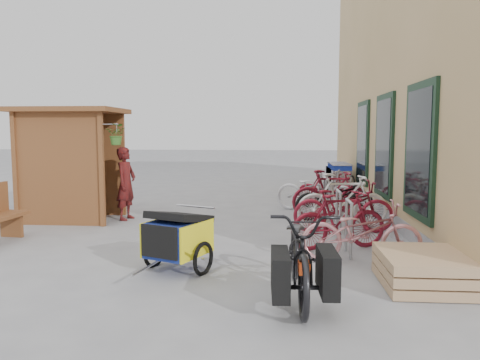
# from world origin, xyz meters

# --- Properties ---
(ground) EXTENTS (80.00, 80.00, 0.00)m
(ground) POSITION_xyz_m (0.00, 0.00, 0.00)
(ground) COLOR #999A9C
(kiosk) EXTENTS (2.49, 1.65, 2.40)m
(kiosk) POSITION_xyz_m (-3.28, 2.47, 1.55)
(kiosk) COLOR brown
(kiosk) RESTS_ON ground
(bike_rack) EXTENTS (0.05, 5.35, 0.86)m
(bike_rack) POSITION_xyz_m (2.30, 2.40, 0.52)
(bike_rack) COLOR #A5A8AD
(bike_rack) RESTS_ON ground
(pallet_stack) EXTENTS (1.00, 1.20, 0.40)m
(pallet_stack) POSITION_xyz_m (3.00, -1.40, 0.21)
(pallet_stack) COLOR tan
(pallet_stack) RESTS_ON ground
(shopping_carts) EXTENTS (0.55, 2.19, 0.99)m
(shopping_carts) POSITION_xyz_m (3.00, 6.90, 0.58)
(shopping_carts) COLOR silver
(shopping_carts) RESTS_ON ground
(child_trailer) EXTENTS (0.99, 1.49, 0.87)m
(child_trailer) POSITION_xyz_m (-0.16, -0.99, 0.48)
(child_trailer) COLOR #1B2798
(child_trailer) RESTS_ON ground
(cargo_bike) EXTENTS (0.78, 2.05, 1.07)m
(cargo_bike) POSITION_xyz_m (1.46, -1.95, 0.53)
(cargo_bike) COLOR black
(cargo_bike) RESTS_ON ground
(person_kiosk) EXTENTS (0.48, 0.63, 1.57)m
(person_kiosk) POSITION_xyz_m (-2.06, 2.60, 0.79)
(person_kiosk) COLOR maroon
(person_kiosk) RESTS_ON ground
(bike_0) EXTENTS (1.75, 0.66, 0.91)m
(bike_0) POSITION_xyz_m (2.43, -0.38, 0.45)
(bike_0) COLOR pink
(bike_0) RESTS_ON ground
(bike_1) EXTENTS (1.70, 0.94, 0.98)m
(bike_1) POSITION_xyz_m (2.20, 0.35, 0.49)
(bike_1) COLOR maroon
(bike_1) RESTS_ON ground
(bike_2) EXTENTS (1.90, 0.72, 0.99)m
(bike_2) POSITION_xyz_m (2.45, 1.66, 0.49)
(bike_2) COLOR maroon
(bike_2) RESTS_ON ground
(bike_3) EXTENTS (1.86, 0.71, 1.09)m
(bike_3) POSITION_xyz_m (2.49, 2.04, 0.55)
(bike_3) COLOR white
(bike_3) RESTS_ON ground
(bike_4) EXTENTS (1.89, 1.03, 0.94)m
(bike_4) POSITION_xyz_m (2.45, 2.95, 0.47)
(bike_4) COLOR black
(bike_4) RESTS_ON ground
(bike_5) EXTENTS (1.81, 0.75, 1.05)m
(bike_5) POSITION_xyz_m (2.40, 3.31, 0.53)
(bike_5) COLOR maroon
(bike_5) RESTS_ON ground
(bike_6) EXTENTS (2.01, 1.15, 1.00)m
(bike_6) POSITION_xyz_m (2.12, 4.03, 0.50)
(bike_6) COLOR silver
(bike_6) RESTS_ON ground
(bike_7) EXTENTS (1.58, 0.88, 0.92)m
(bike_7) POSITION_xyz_m (2.44, 4.54, 0.46)
(bike_7) COLOR maroon
(bike_7) RESTS_ON ground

